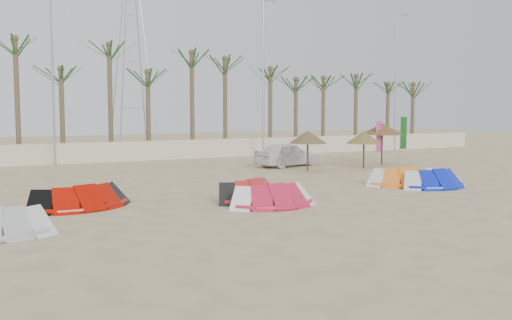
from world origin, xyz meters
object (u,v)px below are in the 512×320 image
kite_red_mid (248,189)px  car (287,154)px  kite_orange (401,176)px  kite_red_right (270,194)px  kite_red_left (79,195)px  parasol_mid (364,137)px  parasol_right (382,129)px  kite_blue (431,178)px  parasol_left (308,137)px

kite_red_mid → car: size_ratio=0.80×
kite_orange → kite_red_right: bearing=-166.1°
kite_red_left → kite_orange: same height
kite_red_mid → parasol_mid: size_ratio=1.60×
parasol_right → car: (-5.79, 1.73, -1.48)m
kite_red_right → car: car is taller
kite_red_mid → kite_red_left: bearing=167.5°
kite_red_mid → parasol_mid: 13.50m
kite_red_left → car: bearing=32.4°
kite_blue → parasol_mid: parasol_mid is taller
kite_red_mid → kite_blue: bearing=-4.3°
kite_orange → kite_blue: (0.78, -1.04, -0.00)m
kite_blue → parasol_right: parasol_right is taller
kite_red_right → parasol_right: 16.86m
parasol_left → parasol_right: bearing=9.1°
kite_red_right → kite_blue: (8.63, 0.90, 0.00)m
kite_red_left → kite_red_mid: (5.99, -1.32, -0.00)m
kite_blue → parasol_left: bearing=98.6°
kite_red_mid → kite_blue: (8.72, -0.65, 0.00)m
parasol_mid → kite_blue: bearing=-108.1°
kite_red_mid → parasol_left: size_ratio=1.52×
kite_red_right → parasol_left: size_ratio=1.44×
parasol_left → car: size_ratio=0.53×
kite_red_left → car: car is taller
kite_red_left → parasol_mid: 18.33m
kite_red_right → parasol_right: bearing=36.2°
kite_red_left → car: (13.80, 8.77, 0.31)m
kite_red_right → kite_blue: size_ratio=0.99×
parasol_mid → parasol_left: bearing=178.0°
kite_red_right → parasol_left: parasol_left is taller
kite_orange → parasol_left: parasol_left is taller
kite_red_right → kite_blue: 8.67m
kite_red_mid → kite_orange: (7.94, 0.39, 0.00)m
parasol_mid → kite_orange: bearing=-116.1°
parasol_left → car: bearing=83.3°
parasol_left → parasol_mid: parasol_left is taller
kite_red_left → parasol_right: 20.90m
car → parasol_left: bearing=161.3°
parasol_mid → car: (-3.49, 2.84, -1.06)m
kite_red_left → kite_blue: 14.84m
kite_blue → car: car is taller
kite_red_right → parasol_mid: bearing=38.1°
kite_red_mid → kite_red_right: size_ratio=1.06×
kite_red_right → kite_orange: (7.85, 1.94, 0.00)m
kite_red_mid → kite_orange: size_ratio=0.92×
parasol_left → parasol_right: parasol_right is taller
kite_orange → kite_blue: 1.30m
kite_orange → parasol_right: size_ratio=1.44×
kite_red_right → car: (7.73, 11.64, 0.31)m
kite_red_mid → parasol_right: (13.61, 8.36, 1.79)m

